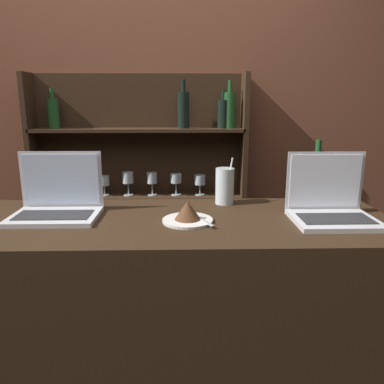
% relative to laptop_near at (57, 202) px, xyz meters
% --- Properties ---
extents(bar_counter, '(2.13, 0.61, 1.07)m').
position_rel_laptop_near_xyz_m(bar_counter, '(0.25, -0.06, -0.59)').
color(bar_counter, black).
rests_on(bar_counter, ground_plane).
extents(back_wall, '(7.00, 0.06, 2.70)m').
position_rel_laptop_near_xyz_m(back_wall, '(0.25, 0.99, 0.22)').
color(back_wall, brown).
rests_on(back_wall, ground_plane).
extents(back_shelf, '(1.33, 0.18, 1.68)m').
position_rel_laptop_near_xyz_m(back_shelf, '(0.24, 0.91, -0.23)').
color(back_shelf, '#332114').
rests_on(back_shelf, ground_plane).
extents(laptop_near, '(0.33, 0.23, 0.25)m').
position_rel_laptop_near_xyz_m(laptop_near, '(0.00, 0.00, 0.00)').
color(laptop_near, silver).
rests_on(laptop_near, bar_counter).
extents(laptop_far, '(0.31, 0.25, 0.25)m').
position_rel_laptop_near_xyz_m(laptop_far, '(1.06, -0.07, -0.00)').
color(laptop_far, silver).
rests_on(laptop_far, bar_counter).
extents(cake_plate, '(0.19, 0.19, 0.08)m').
position_rel_laptop_near_xyz_m(cake_plate, '(0.51, -0.09, -0.02)').
color(cake_plate, silver).
rests_on(cake_plate, bar_counter).
extents(water_glass, '(0.08, 0.08, 0.21)m').
position_rel_laptop_near_xyz_m(water_glass, '(0.68, 0.17, 0.02)').
color(water_glass, silver).
rests_on(water_glass, bar_counter).
extents(wine_bottle_green, '(0.07, 0.07, 0.28)m').
position_rel_laptop_near_xyz_m(wine_bottle_green, '(1.09, 0.18, 0.05)').
color(wine_bottle_green, '#1E4C23').
rests_on(wine_bottle_green, bar_counter).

